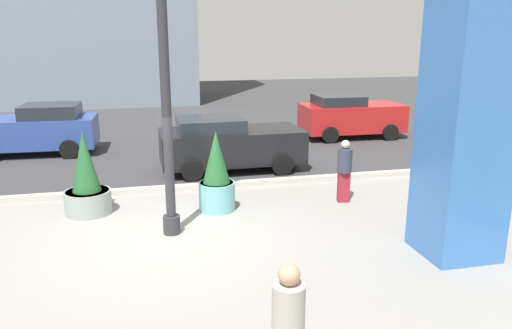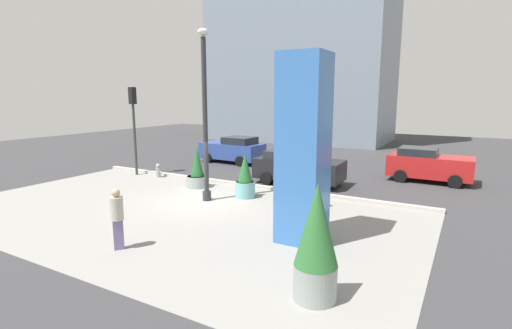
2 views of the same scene
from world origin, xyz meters
name	(u,v)px [view 1 (image 1 of 2)]	position (x,y,z in m)	size (l,w,h in m)	color
ground_plane	(159,183)	(0.00, 4.00, 0.00)	(60.00, 60.00, 0.00)	#38383A
plaza_pavement	(174,283)	(0.00, -2.00, 0.00)	(18.00, 10.00, 0.02)	gray
curb_strip	(160,189)	(0.00, 3.12, 0.08)	(18.00, 0.24, 0.16)	#B7B2A8
lamp_post	(165,71)	(0.11, 0.20, 3.39)	(0.44, 0.44, 6.95)	#2D2D33
art_pillar_blue	(468,109)	(5.33, -1.99, 2.79)	(1.30, 1.30, 5.58)	#3870BC
potted_plant_mid_plaza	(217,177)	(1.27, 1.41, 0.83)	(0.86, 0.86, 1.94)	#6BB2B2
potted_plant_near_left	(86,183)	(-1.71, 1.89, 0.75)	(1.07, 1.07, 1.97)	gray
car_far_lane	(37,129)	(-3.96, 8.54, 0.86)	(4.23, 2.24, 1.72)	#2D4793
car_curb_east	(229,143)	(2.19, 4.93, 0.84)	(4.34, 2.16, 1.65)	black
car_curb_west	(350,116)	(7.82, 8.74, 0.87)	(4.04, 2.15, 1.71)	red
pedestrian_crossing	(344,168)	(4.44, 1.29, 0.88)	(0.40, 0.40, 1.59)	maroon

